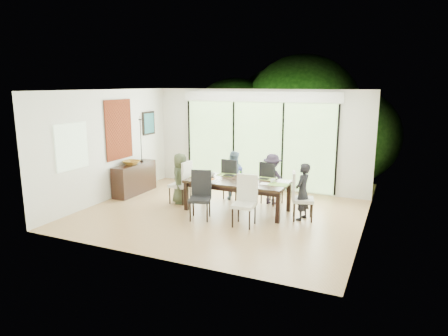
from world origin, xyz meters
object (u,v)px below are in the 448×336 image
at_px(person_far_right, 272,179).
at_px(bowl, 131,163).
at_px(chair_near_right, 244,201).
at_px(sideboard, 135,179).
at_px(chair_far_left, 234,179).
at_px(cup_b, 242,180).
at_px(table_top, 237,182).
at_px(chair_left_end, 180,182).
at_px(laptop, 202,177).
at_px(chair_right_end, 303,196).
at_px(chair_near_left, 200,196).
at_px(cup_a, 212,174).
at_px(person_far_left, 233,175).
at_px(vase, 240,178).
at_px(chair_far_right, 272,183).
at_px(person_left_end, 180,178).
at_px(cup_c, 273,181).
at_px(person_right_end, 302,192).

distance_m(person_far_right, bowl, 3.64).
relative_size(chair_near_right, person_far_right, 0.85).
bearing_deg(sideboard, bowl, -90.00).
bearing_deg(chair_far_left, cup_b, 132.06).
relative_size(table_top, chair_left_end, 2.18).
xyz_separation_m(chair_far_left, laptop, (-0.40, -0.95, 0.20)).
xyz_separation_m(chair_right_end, chair_near_right, (-1.00, -0.87, 0.00)).
height_order(chair_near_left, chair_near_right, same).
bearing_deg(cup_a, person_far_right, 28.55).
distance_m(person_far_left, cup_b, 1.12).
relative_size(chair_far_left, laptop, 3.33).
xyz_separation_m(cup_b, sideboard, (-3.17, 0.36, -0.36)).
distance_m(vase, sideboard, 3.10).
bearing_deg(cup_a, table_top, -12.09).
relative_size(person_far_left, sideboard, 0.86).
bearing_deg(chair_far_right, sideboard, 28.54).
bearing_deg(chair_left_end, chair_near_right, 67.36).
distance_m(person_far_left, laptop, 1.02).
relative_size(vase, bowl, 0.27).
distance_m(person_far_left, person_far_right, 1.00).
height_order(chair_right_end, vase, chair_right_end).
height_order(person_left_end, bowl, person_left_end).
bearing_deg(person_left_end, laptop, -103.21).
bearing_deg(person_left_end, chair_far_right, -71.47).
bearing_deg(cup_b, cup_c, 17.10).
height_order(person_far_left, cup_c, person_far_left).
height_order(chair_near_left, bowl, chair_near_left).
xyz_separation_m(table_top, chair_near_right, (0.50, -0.87, -0.16)).
bearing_deg(person_far_right, sideboard, 15.93).
xyz_separation_m(chair_near_right, person_far_left, (-0.95, 1.70, 0.09)).
bearing_deg(bowl, person_right_end, -1.98).
bearing_deg(chair_near_left, vase, 41.16).
xyz_separation_m(person_far_right, sideboard, (-3.57, -0.57, -0.21)).
bearing_deg(bowl, cup_a, -0.14).
bearing_deg(bowl, sideboard, 90.00).
xyz_separation_m(chair_far_right, person_right_end, (0.93, -0.85, 0.09)).
distance_m(chair_left_end, cup_c, 2.31).
bearing_deg(cup_b, chair_far_left, 122.28).
xyz_separation_m(person_left_end, sideboard, (-1.54, 0.26, -0.21)).
height_order(chair_near_left, cup_b, chair_near_left).
bearing_deg(laptop, person_far_left, 57.67).
distance_m(chair_right_end, vase, 1.47).
bearing_deg(bowl, person_far_right, 10.70).
bearing_deg(chair_far_left, sideboard, 22.81).
bearing_deg(chair_far_left, bowl, 24.91).
relative_size(vase, cup_c, 0.97).
distance_m(chair_left_end, cup_a, 0.85).
relative_size(table_top, cup_a, 19.35).
distance_m(chair_far_left, person_right_end, 2.11).
relative_size(chair_right_end, cup_b, 11.00).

